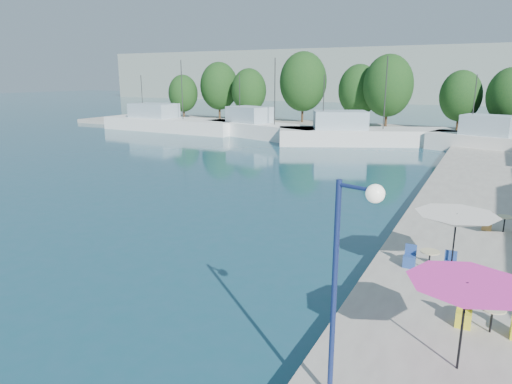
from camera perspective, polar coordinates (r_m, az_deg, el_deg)
The scene contains 20 objects.
quay_far at distance 66.00m, azimuth 11.80°, elevation 7.58°, with size 90.00×16.00×0.60m, color gray.
hill_west at distance 161.14m, azimuth 13.49°, elevation 13.98°, with size 180.00×40.00×16.00m, color gray.
trawler_01 at distance 67.63m, azimuth -10.89°, elevation 8.44°, with size 21.36×6.17×10.20m.
trawler_02 at distance 59.09m, azimuth 0.68°, elevation 7.89°, with size 18.62×9.93×10.20m.
trawler_03 at distance 54.13m, azimuth 12.97°, elevation 6.95°, with size 19.99×12.72×10.20m.
trawler_04 at distance 52.20m, azimuth 28.89°, elevation 5.29°, with size 16.52×8.22×10.20m.
tree_01 at distance 80.17m, azimuth -9.10°, elevation 12.08°, with size 4.96×4.96×7.35m.
tree_02 at distance 79.53m, azimuth -4.64°, elevation 13.06°, with size 6.37×6.37×9.43m.
tree_03 at distance 75.43m, azimuth -0.89°, elevation 12.56°, with size 5.63×5.63×8.33m.
tree_04 at distance 73.02m, azimuth 5.91°, elevation 13.56°, with size 7.30×7.30×10.80m.
tree_05 at distance 69.66m, azimuth 12.74°, elevation 12.31°, with size 5.94×5.94×8.80m.
tree_06 at distance 66.64m, azimuth 16.20°, elevation 12.64°, with size 6.77×6.77×10.02m.
tree_07 at distance 66.64m, azimuth 24.20°, elevation 10.90°, with size 5.31×5.31×7.86m.
tree_08 at distance 65.07m, azimuth 29.20°, elevation 10.46°, with size 5.51×5.51×8.16m.
umbrella_pink at distance 12.05m, azimuth 24.80°, elevation -11.34°, with size 2.81×2.81×2.29m.
umbrella_white at distance 17.61m, azimuth 23.75°, elevation -3.28°, with size 2.86×2.86×2.30m.
cafe_table_01 at distance 14.81m, azimuth 27.30°, elevation -14.34°, with size 1.82×0.70×0.76m.
cafe_table_02 at distance 18.21m, azimuth 20.81°, elevation -8.30°, with size 1.82×0.70×0.76m.
cafe_table_03 at distance 23.97m, azimuth 28.57°, elevation -3.77°, with size 1.82×0.70×0.76m.
street_lamp at distance 9.45m, azimuth 11.59°, elevation -7.74°, with size 1.01×0.46×5.03m.
Camera 1 is at (9.57, 3.79, 7.57)m, focal length 32.00 mm.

